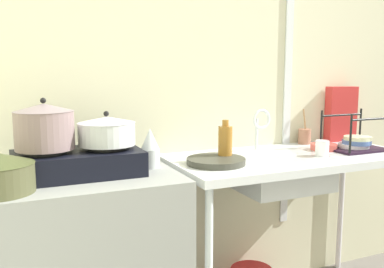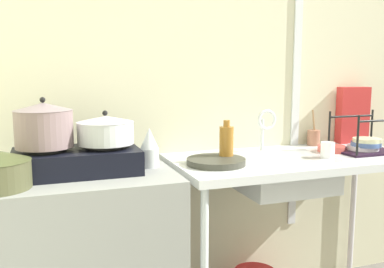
{
  "view_description": "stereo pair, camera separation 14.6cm",
  "coord_description": "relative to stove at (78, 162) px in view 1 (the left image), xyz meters",
  "views": [
    {
      "loc": [
        -1.6,
        -0.42,
        1.34
      ],
      "look_at": [
        -0.79,
        1.41,
        1.04
      ],
      "focal_mm": 39.28,
      "sensor_mm": 36.0,
      "label": 1
    },
    {
      "loc": [
        -1.46,
        -0.47,
        1.34
      ],
      "look_at": [
        -0.79,
        1.41,
        1.04
      ],
      "focal_mm": 39.28,
      "sensor_mm": 36.0,
      "label": 2
    }
  ],
  "objects": [
    {
      "name": "wall_back",
      "position": [
        1.33,
        0.36,
        0.35
      ],
      "size": [
        4.63,
        0.1,
        2.6
      ],
      "primitive_type": "cube",
      "color": "beige",
      "rests_on": "ground"
    },
    {
      "name": "wall_metal_strip",
      "position": [
        1.32,
        0.3,
        0.48
      ],
      "size": [
        0.05,
        0.01,
        2.08
      ],
      "primitive_type": "cube",
      "color": "silver"
    },
    {
      "name": "pot_on_right_burner",
      "position": [
        0.13,
        0.0,
        0.13
      ],
      "size": [
        0.25,
        0.25,
        0.15
      ],
      "color": "silver",
      "rests_on": "stove"
    },
    {
      "name": "counter_sink",
      "position": [
        1.14,
        -0.0,
        -0.13
      ],
      "size": [
        1.35,
        0.62,
        0.9
      ],
      "color": "silver",
      "rests_on": "ground"
    },
    {
      "name": "cereal_box",
      "position": [
        1.71,
        0.25,
        0.12
      ],
      "size": [
        0.2,
        0.1,
        0.35
      ],
      "primitive_type": "cube",
      "rotation": [
        0.0,
        0.0,
        -0.14
      ],
      "color": "red",
      "rests_on": "counter_sink"
    },
    {
      "name": "sink_basin",
      "position": [
        1.06,
        -0.01,
        -0.15
      ],
      "size": [
        0.48,
        0.38,
        0.18
      ],
      "primitive_type": "cube",
      "color": "silver",
      "rests_on": "counter_sink"
    },
    {
      "name": "bottle_by_sink",
      "position": [
        0.73,
        0.0,
        0.04
      ],
      "size": [
        0.07,
        0.07,
        0.21
      ],
      "color": "#956324",
      "rests_on": "counter_sink"
    },
    {
      "name": "faucet",
      "position": [
        1.04,
        0.17,
        0.1
      ],
      "size": [
        0.12,
        0.07,
        0.24
      ],
      "color": "silver",
      "rests_on": "counter_sink"
    },
    {
      "name": "small_bowl_on_drainboard",
      "position": [
        1.39,
        0.04,
        -0.04
      ],
      "size": [
        0.15,
        0.15,
        0.04
      ],
      "primitive_type": "cylinder",
      "color": "#C44D43",
      "rests_on": "counter_sink"
    },
    {
      "name": "percolator",
      "position": [
        0.33,
        0.01,
        0.03
      ],
      "size": [
        0.09,
        0.09,
        0.19
      ],
      "color": "silver",
      "rests_on": "counter_concrete"
    },
    {
      "name": "dish_rack",
      "position": [
        1.56,
        -0.03,
        -0.02
      ],
      "size": [
        0.32,
        0.25,
        0.22
      ],
      "color": "black",
      "rests_on": "counter_sink"
    },
    {
      "name": "frying_pan",
      "position": [
        0.65,
        -0.05,
        -0.04
      ],
      "size": [
        0.29,
        0.29,
        0.03
      ],
      "primitive_type": "cylinder",
      "color": "#37382E",
      "rests_on": "counter_sink"
    },
    {
      "name": "pot_on_left_burner",
      "position": [
        -0.13,
        -0.0,
        0.16
      ],
      "size": [
        0.25,
        0.25,
        0.22
      ],
      "color": "gray",
      "rests_on": "stove"
    },
    {
      "name": "utensil_jar",
      "position": [
        1.42,
        0.25,
        -0.01
      ],
      "size": [
        0.08,
        0.08,
        0.22
      ],
      "color": "#9D664E",
      "rests_on": "counter_sink"
    },
    {
      "name": "stove",
      "position": [
        0.0,
        0.0,
        0.0
      ],
      "size": [
        0.54,
        0.32,
        0.12
      ],
      "color": "black",
      "rests_on": "counter_concrete"
    },
    {
      "name": "cup_by_rack",
      "position": [
        1.26,
        -0.09,
        -0.02
      ],
      "size": [
        0.07,
        0.07,
        0.08
      ],
      "primitive_type": "cylinder",
      "color": "silver",
      "rests_on": "counter_sink"
    }
  ]
}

